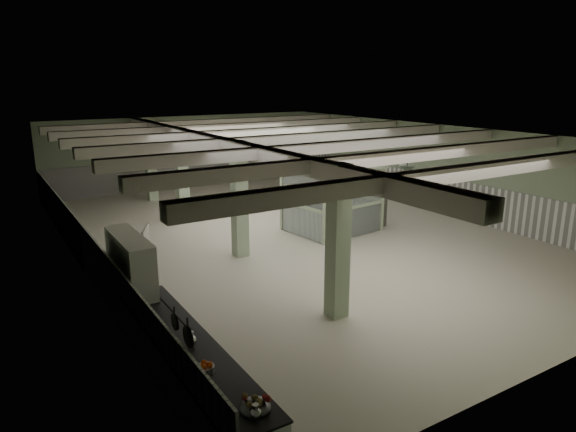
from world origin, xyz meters
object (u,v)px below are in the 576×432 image
filing_cabinet (376,207)px  prep_counter (187,366)px  guard_booth (332,185)px  walkin_cooler (133,283)px

filing_cabinet → prep_counter: bearing=-159.4°
prep_counter → guard_booth: guard_booth is taller
walkin_cooler → filing_cabinet: walkin_cooler is taller
prep_counter → filing_cabinet: (9.96, 6.43, 0.26)m
prep_counter → walkin_cooler: 3.05m
prep_counter → filing_cabinet: filing_cabinet is taller
prep_counter → walkin_cooler: walkin_cooler is taller
prep_counter → guard_booth: size_ratio=1.67×
walkin_cooler → guard_booth: 9.06m
walkin_cooler → guard_booth: size_ratio=0.66×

